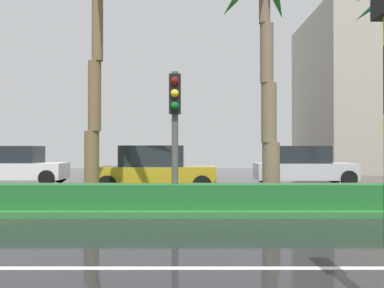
# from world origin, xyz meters

# --- Properties ---
(ground_plane) EXTENTS (90.00, 42.00, 0.10)m
(ground_plane) POSITION_xyz_m (0.00, 9.00, -0.05)
(ground_plane) COLOR black
(traffic_signal_median_right) EXTENTS (0.28, 0.43, 3.35)m
(traffic_signal_median_right) POSITION_xyz_m (5.31, 6.53, 2.46)
(traffic_signal_median_right) COLOR #4C4C47
(traffic_signal_median_right) RESTS_ON median_strip
(car_in_traffic_leading) EXTENTS (4.30, 2.02, 1.72)m
(car_in_traffic_leading) POSITION_xyz_m (-2.21, 15.24, 0.83)
(car_in_traffic_leading) COLOR white
(car_in_traffic_leading) RESTS_ON ground_plane
(car_in_traffic_second) EXTENTS (4.30, 2.02, 1.72)m
(car_in_traffic_second) POSITION_xyz_m (4.38, 11.78, 0.83)
(car_in_traffic_second) COLOR #B28C1E
(car_in_traffic_second) RESTS_ON ground_plane
(car_in_traffic_third) EXTENTS (4.30, 2.02, 1.72)m
(car_in_traffic_third) POSITION_xyz_m (10.65, 14.94, 0.83)
(car_in_traffic_third) COLOR silver
(car_in_traffic_third) RESTS_ON ground_plane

